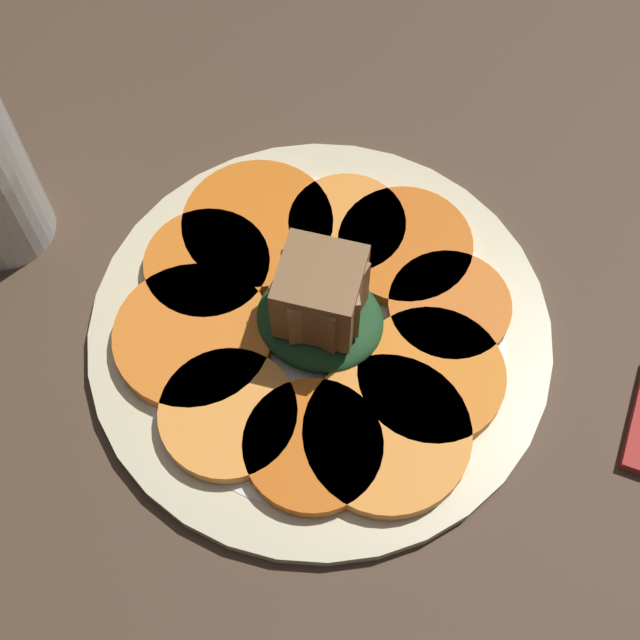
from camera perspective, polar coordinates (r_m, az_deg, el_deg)
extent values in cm
cube|color=#4C3828|center=(56.98, 0.00, -1.43)|extent=(120.00, 120.00, 2.00)
cylinder|color=beige|center=(55.64, 0.00, -0.76)|extent=(28.77, 28.77, 1.00)
cylinder|color=white|center=(55.59, 0.00, -0.73)|extent=(23.02, 23.02, 1.00)
cylinder|color=orange|center=(51.52, -0.46, -8.08)|extent=(8.09, 8.09, 1.04)
cylinder|color=orange|center=(51.90, 4.29, -7.32)|extent=(9.79, 9.79, 1.04)
cylinder|color=orange|center=(53.54, 7.11, -3.58)|extent=(8.86, 8.86, 1.04)
cylinder|color=orange|center=(55.75, 8.27, 0.83)|extent=(7.64, 7.64, 1.04)
cylinder|color=orange|center=(57.66, 5.45, 4.72)|extent=(8.69, 8.69, 1.04)
cylinder|color=orange|center=(58.28, 1.73, 6.06)|extent=(7.64, 7.64, 1.04)
cylinder|color=orange|center=(58.41, -4.01, 6.06)|extent=(9.85, 9.85, 1.04)
cylinder|color=orange|center=(57.11, -7.22, 3.50)|extent=(8.01, 8.01, 1.04)
cylinder|color=orange|center=(54.79, -8.11, -1.05)|extent=(9.74, 9.74, 1.04)
cylinder|color=#F99539|center=(52.46, -5.89, -6.03)|extent=(8.13, 8.13, 1.04)
ellipsoid|color=#1E4723|center=(54.13, 0.00, 0.04)|extent=(7.82, 7.04, 2.17)
cube|color=brown|center=(51.31, -0.01, 1.68)|extent=(4.82, 4.82, 4.22)
cube|color=#9E754C|center=(51.43, 0.01, 1.73)|extent=(5.48, 5.48, 4.06)
cube|color=brown|center=(51.06, 0.44, 1.71)|extent=(5.18, 5.18, 4.69)
cube|color=silver|center=(58.49, -1.30, 5.81)|extent=(12.58, 2.11, 0.40)
cube|color=silver|center=(57.10, 5.05, 3.25)|extent=(1.70, 2.43, 0.40)
cube|color=silver|center=(57.25, 8.41, 2.81)|extent=(4.94, 0.71, 0.40)
cube|color=silver|center=(56.91, 8.17, 2.29)|extent=(4.94, 0.71, 0.40)
cube|color=silver|center=(56.58, 7.92, 1.76)|extent=(4.94, 0.71, 0.40)
cube|color=silver|center=(56.25, 7.67, 1.23)|extent=(4.94, 0.71, 0.40)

